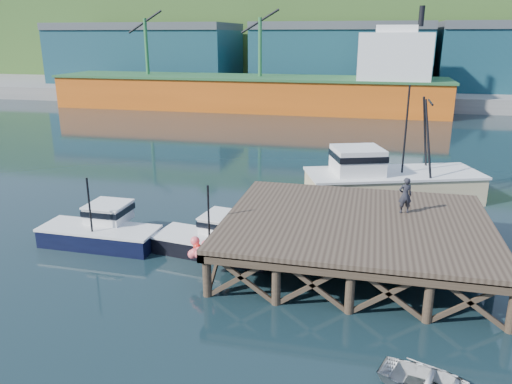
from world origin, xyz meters
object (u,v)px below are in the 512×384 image
(boat_black, at_px, (217,239))
(boat_navy, at_px, (102,230))
(trawler, at_px, (389,177))
(dockworker, at_px, (405,195))

(boat_black, bearing_deg, boat_navy, -168.82)
(boat_black, distance_m, trawler, 13.28)
(trawler, bearing_deg, boat_navy, -162.74)
(boat_navy, bearing_deg, trawler, 37.34)
(trawler, distance_m, dockworker, 8.61)
(boat_black, bearing_deg, dockworker, 20.58)
(boat_black, height_order, trawler, trawler)
(dockworker, bearing_deg, trawler, -102.48)
(boat_black, xyz_separation_m, dockworker, (8.72, 1.88, 2.32))
(boat_navy, xyz_separation_m, trawler, (14.32, 10.64, 0.76))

